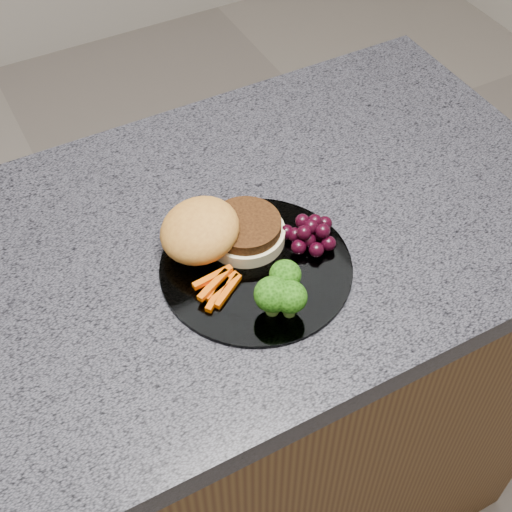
# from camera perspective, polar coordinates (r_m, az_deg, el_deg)

# --- Properties ---
(island_cabinet) EXTENTS (1.20, 0.60, 0.86)m
(island_cabinet) POSITION_cam_1_polar(r_m,az_deg,el_deg) (1.37, -4.48, -12.89)
(island_cabinet) COLOR brown
(island_cabinet) RESTS_ON ground
(countertop) EXTENTS (1.20, 0.60, 0.04)m
(countertop) POSITION_cam_1_polar(r_m,az_deg,el_deg) (1.00, -5.99, -0.57)
(countertop) COLOR #4B4A54
(countertop) RESTS_ON island_cabinet
(plate) EXTENTS (0.26, 0.26, 0.01)m
(plate) POSITION_cam_1_polar(r_m,az_deg,el_deg) (0.96, 0.00, -0.90)
(plate) COLOR white
(plate) RESTS_ON countertop
(burger) EXTENTS (0.18, 0.13, 0.06)m
(burger) POSITION_cam_1_polar(r_m,az_deg,el_deg) (0.96, -3.20, 1.87)
(burger) COLOR #F7E7AE
(burger) RESTS_ON plate
(carrot_sticks) EXTENTS (0.07, 0.06, 0.02)m
(carrot_sticks) POSITION_cam_1_polar(r_m,az_deg,el_deg) (0.93, -3.08, -2.43)
(carrot_sticks) COLOR #E45703
(carrot_sticks) RESTS_ON plate
(broccoli) EXTENTS (0.07, 0.08, 0.06)m
(broccoli) POSITION_cam_1_polar(r_m,az_deg,el_deg) (0.89, 2.06, -2.78)
(broccoli) COLOR #598430
(broccoli) RESTS_ON plate
(grape_bunch) EXTENTS (0.08, 0.07, 0.04)m
(grape_bunch) POSITION_cam_1_polar(r_m,az_deg,el_deg) (0.98, 4.36, 1.83)
(grape_bunch) COLOR black
(grape_bunch) RESTS_ON plate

